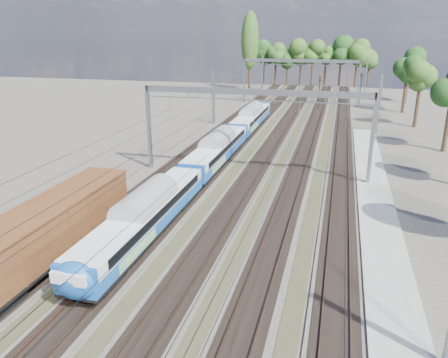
% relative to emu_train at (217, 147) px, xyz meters
% --- Properties ---
extents(track_bed, '(21.00, 130.00, 0.34)m').
position_rel_emu_train_xyz_m(track_bed, '(4.50, 12.91, -2.20)').
color(track_bed, '#47423A').
rests_on(track_bed, ground).
extents(platform, '(3.00, 70.00, 0.30)m').
position_rel_emu_train_xyz_m(platform, '(16.50, -12.09, -2.15)').
color(platform, gray).
rests_on(platform, ground).
extents(catenary, '(25.65, 130.00, 9.00)m').
position_rel_emu_train_xyz_m(catenary, '(4.83, 20.60, 4.10)').
color(catenary, slate).
rests_on(catenary, ground).
extents(tree_belt, '(39.37, 101.05, 12.39)m').
position_rel_emu_train_xyz_m(tree_belt, '(10.08, 63.34, 6.08)').
color(tree_belt, black).
rests_on(tree_belt, ground).
extents(poplar, '(4.40, 4.40, 19.04)m').
position_rel_emu_train_xyz_m(poplar, '(-10.00, 65.91, 9.59)').
color(poplar, black).
rests_on(poplar, ground).
extents(emu_train, '(2.68, 56.69, 3.91)m').
position_rel_emu_train_xyz_m(emu_train, '(0.00, 0.00, 0.00)').
color(emu_train, black).
rests_on(emu_train, ground).
extents(freight_boxcar, '(3.20, 15.44, 3.98)m').
position_rel_emu_train_xyz_m(freight_boxcar, '(-4.50, -23.19, 0.13)').
color(freight_boxcar, black).
rests_on(freight_boxcar, ground).
extents(worker, '(0.60, 0.72, 1.68)m').
position_rel_emu_train_xyz_m(worker, '(3.98, 56.36, -1.46)').
color(worker, black).
rests_on(worker, ground).
extents(signal_near, '(0.40, 0.37, 6.22)m').
position_rel_emu_train_xyz_m(signal_near, '(8.76, 40.37, 1.63)').
color(signal_near, black).
rests_on(signal_near, ground).
extents(signal_far, '(0.43, 0.39, 6.35)m').
position_rel_emu_train_xyz_m(signal_far, '(16.51, 48.56, 1.71)').
color(signal_far, black).
rests_on(signal_far, ground).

